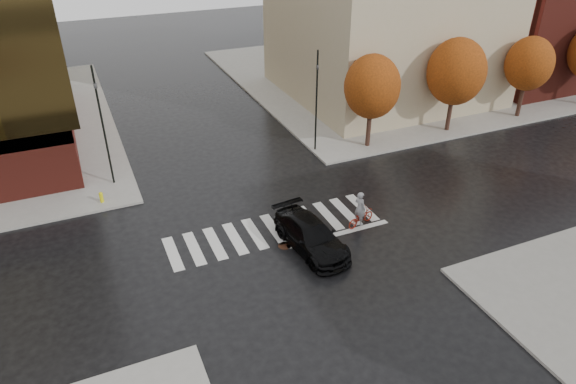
{
  "coord_description": "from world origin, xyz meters",
  "views": [
    {
      "loc": [
        -8.44,
        -20.81,
        15.75
      ],
      "look_at": [
        0.92,
        0.69,
        2.0
      ],
      "focal_mm": 32.0,
      "sensor_mm": 36.0,
      "label": 1
    }
  ],
  "objects_px": {
    "sedan": "(311,235)",
    "cyclist": "(360,214)",
    "traffic_light_nw": "(102,119)",
    "traffic_light_ne": "(317,96)",
    "fire_hydrant": "(101,197)"
  },
  "relations": [
    {
      "from": "sedan",
      "to": "fire_hydrant",
      "type": "height_order",
      "value": "sedan"
    },
    {
      "from": "cyclist",
      "to": "traffic_light_nw",
      "type": "distance_m",
      "value": 15.84
    },
    {
      "from": "cyclist",
      "to": "traffic_light_ne",
      "type": "xyz_separation_m",
      "value": [
        1.84,
        9.3,
        3.36
      ]
    },
    {
      "from": "cyclist",
      "to": "fire_hydrant",
      "type": "distance_m",
      "value": 14.91
    },
    {
      "from": "sedan",
      "to": "cyclist",
      "type": "relative_size",
      "value": 2.49
    },
    {
      "from": "traffic_light_nw",
      "to": "fire_hydrant",
      "type": "relative_size",
      "value": 11.38
    },
    {
      "from": "sedan",
      "to": "fire_hydrant",
      "type": "bearing_deg",
      "value": 130.39
    },
    {
      "from": "cyclist",
      "to": "traffic_light_nw",
      "type": "bearing_deg",
      "value": 33.14
    },
    {
      "from": "sedan",
      "to": "traffic_light_nw",
      "type": "bearing_deg",
      "value": 121.16
    },
    {
      "from": "sedan",
      "to": "traffic_light_nw",
      "type": "xyz_separation_m",
      "value": [
        -8.37,
        10.8,
        3.61
      ]
    },
    {
      "from": "sedan",
      "to": "fire_hydrant",
      "type": "distance_m",
      "value": 12.73
    },
    {
      "from": "sedan",
      "to": "traffic_light_ne",
      "type": "height_order",
      "value": "traffic_light_ne"
    },
    {
      "from": "sedan",
      "to": "cyclist",
      "type": "distance_m",
      "value": 3.45
    },
    {
      "from": "cyclist",
      "to": "fire_hydrant",
      "type": "relative_size",
      "value": 3.2
    },
    {
      "from": "cyclist",
      "to": "traffic_light_nw",
      "type": "relative_size",
      "value": 0.28
    }
  ]
}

